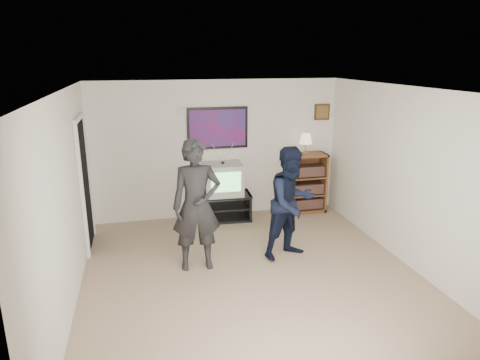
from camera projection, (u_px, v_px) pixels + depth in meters
name	position (u px, v px, depth m)	size (l,w,h in m)	color
room_shell	(247.00, 182.00, 5.77)	(4.51, 5.00, 2.51)	#79604C
media_stand	(224.00, 206.00, 7.82)	(1.00, 0.60, 0.48)	black
crt_television	(223.00, 179.00, 7.67)	(0.67, 0.57, 0.57)	#A9A9A4
bookshelf	(307.00, 183.00, 8.14)	(0.69, 0.39, 1.13)	#553119
table_lamp	(306.00, 144.00, 7.93)	(0.24, 0.24, 0.39)	#FEE3C0
person_tall	(197.00, 206.00, 5.84)	(0.67, 0.44, 1.84)	black
person_short	(292.00, 203.00, 6.21)	(0.81, 0.63, 1.67)	black
controller_left	(196.00, 186.00, 6.00)	(0.03, 0.11, 0.03)	white
controller_right	(289.00, 180.00, 6.33)	(0.03, 0.12, 0.03)	white
poster	(218.00, 128.00, 7.65)	(1.10, 0.03, 0.75)	black
air_vent	(186.00, 112.00, 7.44)	(0.28, 0.02, 0.14)	white
small_picture	(322.00, 112.00, 8.03)	(0.30, 0.03, 0.30)	black
doorway	(85.00, 185.00, 6.51)	(0.03, 0.85, 2.00)	black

